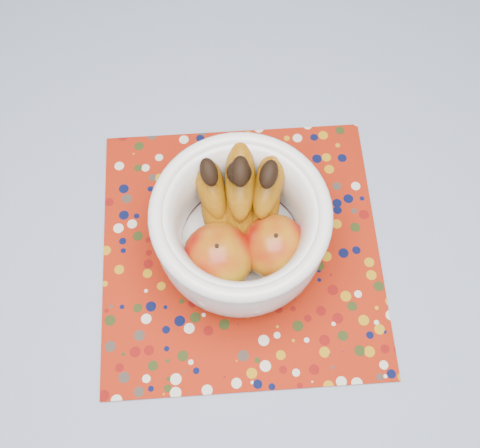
{
  "coord_description": "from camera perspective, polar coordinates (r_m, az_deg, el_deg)",
  "views": [
    {
      "loc": [
        -0.0,
        -0.2,
        1.47
      ],
      "look_at": [
        0.03,
        0.05,
        0.84
      ],
      "focal_mm": 42.0,
      "sensor_mm": 36.0,
      "label": 1
    }
  ],
  "objects": [
    {
      "name": "fruit_bowl",
      "position": [
        0.69,
        0.18,
        0.18
      ],
      "size": [
        0.21,
        0.22,
        0.16
      ],
      "color": "white",
      "rests_on": "placemat"
    },
    {
      "name": "table",
      "position": [
        0.82,
        -1.47,
        -8.09
      ],
      "size": [
        1.2,
        1.2,
        0.75
      ],
      "color": "brown",
      "rests_on": "ground"
    },
    {
      "name": "tablecloth",
      "position": [
        0.75,
        -1.62,
        -6.57
      ],
      "size": [
        1.32,
        1.32,
        0.01
      ],
      "primitive_type": "cube",
      "color": "#637AA5",
      "rests_on": "table"
    },
    {
      "name": "placemat",
      "position": [
        0.75,
        0.11,
        -2.65
      ],
      "size": [
        0.39,
        0.39,
        0.0
      ],
      "primitive_type": "cube",
      "rotation": [
        0.0,
        0.0,
        -0.06
      ],
      "color": "#941908",
      "rests_on": "tablecloth"
    }
  ]
}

